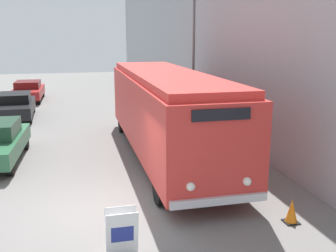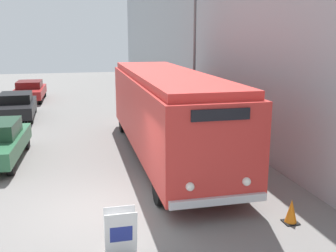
# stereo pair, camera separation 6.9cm
# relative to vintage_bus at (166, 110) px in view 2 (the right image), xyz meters

# --- Properties ---
(ground_plane) EXTENTS (80.00, 80.00, 0.00)m
(ground_plane) POSITION_rel_vintage_bus_xyz_m (-2.79, -4.27, -1.83)
(ground_plane) COLOR slate
(building_wall_right) EXTENTS (0.30, 60.00, 8.75)m
(building_wall_right) POSITION_rel_vintage_bus_xyz_m (3.50, 5.73, 2.55)
(building_wall_right) COLOR #9EA3A8
(building_wall_right) RESTS_ON ground_plane
(vintage_bus) EXTENTS (2.65, 11.45, 3.24)m
(vintage_bus) POSITION_rel_vintage_bus_xyz_m (0.00, 0.00, 0.00)
(vintage_bus) COLOR black
(vintage_bus) RESTS_ON ground_plane
(sign_board) EXTENTS (0.67, 0.39, 1.04)m
(sign_board) POSITION_rel_vintage_bus_xyz_m (-2.51, -6.61, -1.32)
(sign_board) COLOR gray
(sign_board) RESTS_ON ground_plane
(streetlamp) EXTENTS (0.36, 0.36, 7.60)m
(streetlamp) POSITION_rel_vintage_bus_xyz_m (2.20, 3.68, 2.99)
(streetlamp) COLOR #595E60
(streetlamp) RESTS_ON ground_plane
(parked_car_mid) EXTENTS (2.07, 4.60, 1.42)m
(parked_car_mid) POSITION_rel_vintage_bus_xyz_m (-6.55, 8.72, -1.10)
(parked_car_mid) COLOR black
(parked_car_mid) RESTS_ON ground_plane
(parked_car_far) EXTENTS (1.98, 4.78, 1.38)m
(parked_car_far) POSITION_rel_vintage_bus_xyz_m (-6.47, 15.01, -1.11)
(parked_car_far) COLOR black
(parked_car_far) RESTS_ON ground_plane
(traffic_cone) EXTENTS (0.36, 0.36, 0.62)m
(traffic_cone) POSITION_rel_vintage_bus_xyz_m (1.77, -6.10, -1.52)
(traffic_cone) COLOR black
(traffic_cone) RESTS_ON ground_plane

